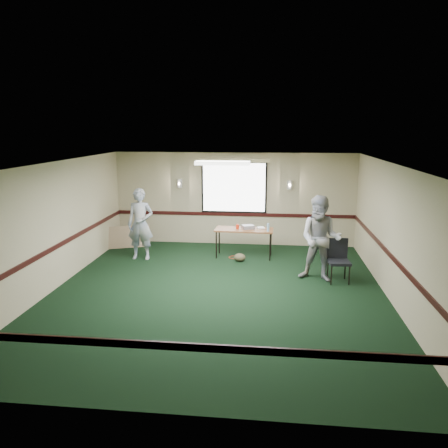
# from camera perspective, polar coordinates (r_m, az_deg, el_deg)

# --- Properties ---
(ground) EXTENTS (8.00, 8.00, 0.00)m
(ground) POSITION_cam_1_polar(r_m,az_deg,el_deg) (9.29, -0.88, -8.99)
(ground) COLOR black
(ground) RESTS_ON ground
(room_shell) EXTENTS (8.00, 8.02, 8.00)m
(room_shell) POSITION_cam_1_polar(r_m,az_deg,el_deg) (10.91, 0.47, 2.88)
(room_shell) COLOR tan
(room_shell) RESTS_ON ground
(folding_table) EXTENTS (1.56, 0.68, 0.77)m
(folding_table) POSITION_cam_1_polar(r_m,az_deg,el_deg) (11.59, 2.63, -0.92)
(folding_table) COLOR brown
(folding_table) RESTS_ON ground
(projector) EXTENTS (0.37, 0.34, 0.10)m
(projector) POSITION_cam_1_polar(r_m,az_deg,el_deg) (11.59, 3.14, -0.39)
(projector) COLOR gray
(projector) RESTS_ON folding_table
(game_console) EXTENTS (0.22, 0.20, 0.05)m
(game_console) POSITION_cam_1_polar(r_m,az_deg,el_deg) (11.63, 4.80, -0.51)
(game_console) COLOR white
(game_console) RESTS_ON folding_table
(red_cup) EXTENTS (0.08, 0.08, 0.13)m
(red_cup) POSITION_cam_1_polar(r_m,az_deg,el_deg) (11.57, 1.77, -0.34)
(red_cup) COLOR red
(red_cup) RESTS_ON folding_table
(water_bottle) EXTENTS (0.06, 0.06, 0.21)m
(water_bottle) POSITION_cam_1_polar(r_m,az_deg,el_deg) (11.34, 5.78, -0.44)
(water_bottle) COLOR #7CA9CB
(water_bottle) RESTS_ON folding_table
(duffel_bag) EXTENTS (0.36, 0.31, 0.21)m
(duffel_bag) POSITION_cam_1_polar(r_m,az_deg,el_deg) (11.35, 2.07, -4.39)
(duffel_bag) COLOR #443F27
(duffel_bag) RESTS_ON ground
(cable_coil) EXTENTS (0.35, 0.35, 0.01)m
(cable_coil) POSITION_cam_1_polar(r_m,az_deg,el_deg) (11.70, 1.32, -4.37)
(cable_coil) COLOR red
(cable_coil) RESTS_ON ground
(folded_table) EXTENTS (1.23, 0.61, 0.63)m
(folded_table) POSITION_cam_1_polar(r_m,az_deg,el_deg) (12.89, -12.42, -1.64)
(folded_table) COLOR tan
(folded_table) RESTS_ON ground
(conference_chair) EXTENTS (0.50, 0.52, 0.96)m
(conference_chair) POSITION_cam_1_polar(r_m,az_deg,el_deg) (10.16, 14.69, -4.16)
(conference_chair) COLOR black
(conference_chair) RESTS_ON ground
(person_left) EXTENTS (0.68, 0.45, 1.87)m
(person_left) POSITION_cam_1_polar(r_m,az_deg,el_deg) (11.59, -10.86, -0.01)
(person_left) COLOR #425891
(person_left) RESTS_ON ground
(person_right) EXTENTS (1.11, 0.96, 1.94)m
(person_right) POSITION_cam_1_polar(r_m,az_deg,el_deg) (9.98, 12.49, -1.91)
(person_right) COLOR #8095C7
(person_right) RESTS_ON ground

